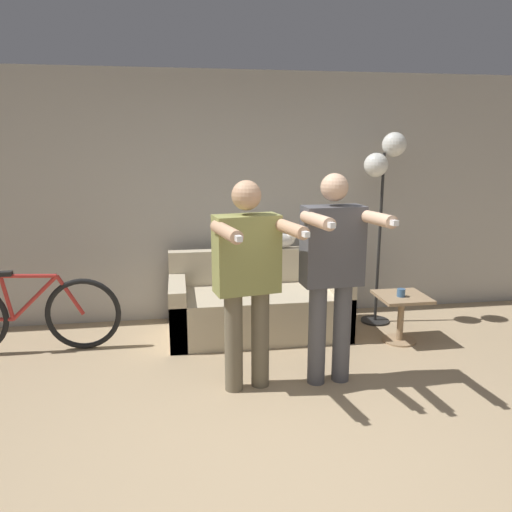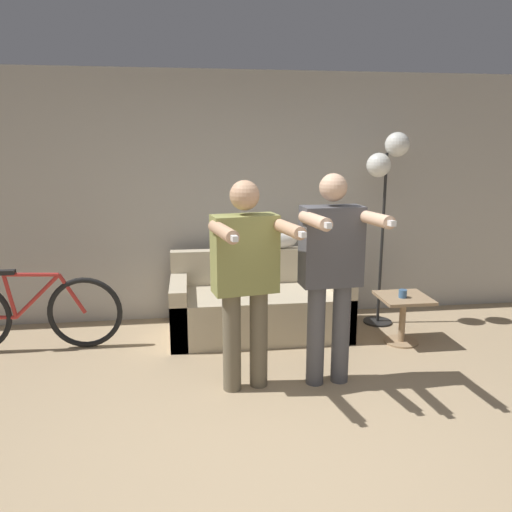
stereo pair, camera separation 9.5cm
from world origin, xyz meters
name	(u,v)px [view 2 (the right image)]	position (x,y,z in m)	size (l,w,h in m)	color
ground_plane	(287,463)	(0.00, 0.00, 0.00)	(16.00, 16.00, 0.00)	tan
wall_back	(240,198)	(0.00, 2.70, 1.30)	(10.00, 0.05, 2.60)	#B7B2A8
couch	(259,307)	(0.13, 2.13, 0.27)	(1.74, 0.83, 0.80)	beige
person_left	(246,272)	(-0.14, 0.97, 0.94)	(0.63, 0.75, 1.61)	#6B604C
person_right	(332,266)	(0.52, 0.97, 0.96)	(0.55, 0.70, 1.66)	#56565B
cat	(281,240)	(0.40, 2.44, 0.88)	(0.50, 0.12, 0.19)	silver
floor_lamp	(387,169)	(1.43, 2.23, 1.62)	(0.42, 0.30, 1.98)	black
side_table	(403,309)	(1.44, 1.68, 0.33)	(0.46, 0.46, 0.46)	#A38460
cup	(403,294)	(1.41, 1.64, 0.50)	(0.08, 0.08, 0.08)	#3D6693
bicycle	(29,313)	(-2.01, 1.97, 0.35)	(1.66, 0.07, 0.77)	black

